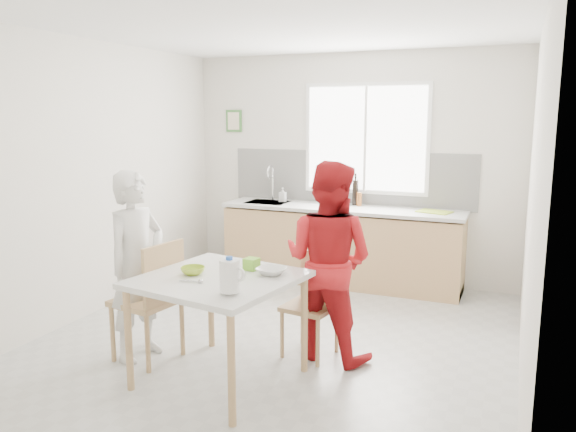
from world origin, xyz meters
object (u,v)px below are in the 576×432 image
Objects in this scene: person_red at (328,261)px; wine_bottle_b at (355,192)px; chair_far at (314,299)px; person_white at (137,266)px; milk_jug at (230,275)px; bowl_green at (193,271)px; bowl_white at (271,271)px; wine_bottle_a at (327,190)px; dining_table at (219,288)px; chair_left at (153,296)px.

person_red is 5.41× the size of wine_bottle_b.
person_white reaches higher than chair_far.
person_red is (0.13, -0.01, 0.35)m from chair_far.
bowl_green is at bearing 156.34° from milk_jug.
person_white is 5.15× the size of wine_bottle_b.
wine_bottle_a reaches higher than bowl_white.
person_white is 3.00m from wine_bottle_b.
bowl_green is (-0.68, -0.77, 0.37)m from chair_far.
dining_table is 0.70m from chair_left.
person_white is 7.34× the size of bowl_white.
bowl_green is 0.60× the size of wine_bottle_b.
milk_jug is (-0.33, -1.06, 0.13)m from person_red.
person_red is at bearing -71.15° from wine_bottle_a.
person_red is at bearing -79.61° from wine_bottle_b.
wine_bottle_a reaches higher than bowl_green.
dining_table is 0.48m from milk_jug.
wine_bottle_a is at bearing 114.94° from chair_far.
wine_bottle_b reaches higher than dining_table.
chair_far is 1.47m from person_white.
person_white is 6.52× the size of milk_jug.
person_red is 9.04× the size of bowl_green.
wine_bottle_a is (-0.42, 3.26, 0.14)m from milk_jug.
chair_far reaches higher than dining_table.
bowl_green is at bearing -158.09° from bowl_white.
bowl_white is 0.66× the size of wine_bottle_a.
person_white is 1.21m from milk_jug.
dining_table is at bearing -87.13° from wine_bottle_a.
chair_left is at bearing -100.44° from wine_bottle_a.
person_white is at bearing 170.94° from dining_table.
chair_far is 1.19m from milk_jug.
wine_bottle_b is at bearing 100.42° from milk_jug.
chair_left is 1.17× the size of chair_far.
person_red reaches higher than person_white.
person_red is 1.10m from bowl_green.
wine_bottle_a is (-0.48, 2.73, 0.24)m from bowl_white.
chair_far is at bearing 57.68° from dining_table.
milk_jug is (1.10, -0.46, 0.17)m from person_white.
chair_left is 1.44m from person_red.
wine_bottle_a is (0.52, 2.82, 0.53)m from chair_left.
bowl_white is 0.54m from milk_jug.
dining_table is 0.95m from person_red.
person_white reaches higher than milk_jug.
bowl_green reaches higher than chair_far.
chair_left is at bearing -90.00° from person_white.
dining_table is at bearing 90.00° from chair_left.
milk_jug reaches higher than bowl_green.
person_red is 5.07× the size of wine_bottle_a.
milk_jug is at bearing -96.51° from bowl_white.
milk_jug is 3.29m from wine_bottle_a.
chair_far is 2.82× the size of wine_bottle_b.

